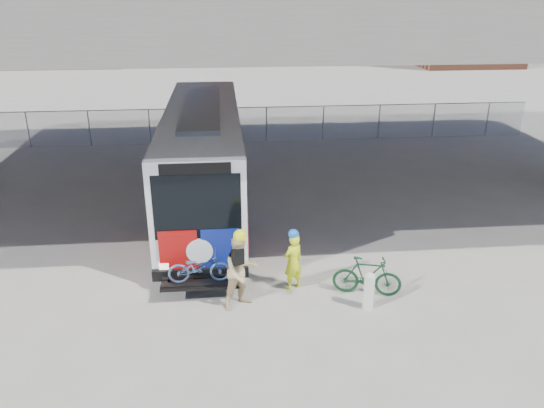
{
  "coord_description": "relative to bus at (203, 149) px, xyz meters",
  "views": [
    {
      "loc": [
        -1.28,
        -15.01,
        7.49
      ],
      "look_at": [
        0.09,
        -0.64,
        1.6
      ],
      "focal_mm": 35.0,
      "sensor_mm": 36.0,
      "label": 1
    }
  ],
  "objects": [
    {
      "name": "cyclist_tan",
      "position": [
        1.04,
        -7.04,
        -1.11
      ],
      "size": [
        1.18,
        1.09,
        2.12
      ],
      "rotation": [
        0.0,
        0.0,
        0.5
      ],
      "color": "#D4BA88",
      "rests_on": "ground"
    },
    {
      "name": "cyclist_hivis",
      "position": [
        2.45,
        -6.33,
        -1.27
      ],
      "size": [
        0.69,
        0.61,
        1.74
      ],
      "rotation": [
        0.0,
        0.0,
        3.64
      ],
      "color": "#EDFF1A",
      "rests_on": "ground"
    },
    {
      "name": "chainlink_fence",
      "position": [
        2.0,
        8.42,
        -0.69
      ],
      "size": [
        30.0,
        0.06,
        30.0
      ],
      "color": "gray",
      "rests_on": "ground"
    },
    {
      "name": "overpass",
      "position": [
        2.0,
        0.42,
        4.43
      ],
      "size": [
        40.0,
        16.0,
        7.95
      ],
      "color": "#605E59",
      "rests_on": "ground"
    },
    {
      "name": "ground",
      "position": [
        2.0,
        -3.58,
        -2.11
      ],
      "size": [
        160.0,
        160.0,
        0.0
      ],
      "primitive_type": "plane",
      "color": "#9E9991",
      "rests_on": "ground"
    },
    {
      "name": "bollard",
      "position": [
        4.2,
        -7.47,
        -1.56
      ],
      "size": [
        0.27,
        0.27,
        1.02
      ],
      "color": "silver",
      "rests_on": "ground"
    },
    {
      "name": "bike_parked",
      "position": [
        4.33,
        -6.82,
        -1.57
      ],
      "size": [
        1.86,
        0.97,
        1.08
      ],
      "primitive_type": "imported",
      "rotation": [
        0.0,
        0.0,
        1.3
      ],
      "color": "#133B20",
      "rests_on": "ground"
    },
    {
      "name": "bus",
      "position": [
        0.0,
        0.0,
        0.0
      ],
      "size": [
        2.67,
        12.9,
        3.69
      ],
      "color": "silver",
      "rests_on": "ground"
    },
    {
      "name": "brick_buildings",
      "position": [
        3.23,
        44.65,
        3.31
      ],
      "size": [
        54.0,
        22.0,
        12.0
      ],
      "color": "brown",
      "rests_on": "ground"
    }
  ]
}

